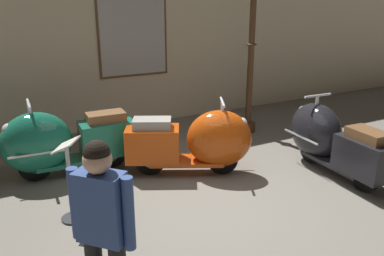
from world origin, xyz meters
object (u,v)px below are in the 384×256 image
(lamppost, at_px, (251,47))
(scooter_2, at_px, (329,139))
(scooter_0, at_px, (59,142))
(scooter_1, at_px, (199,141))
(visitor_0, at_px, (103,224))
(info_stanchion, at_px, (71,188))

(lamppost, bearing_deg, scooter_2, -89.87)
(scooter_2, bearing_deg, lamppost, 2.72)
(scooter_0, xyz_separation_m, scooter_2, (3.44, -1.61, -0.02))
(scooter_0, height_order, scooter_1, scooter_0)
(scooter_0, xyz_separation_m, lamppost, (3.43, 0.35, 1.06))
(scooter_2, xyz_separation_m, visitor_0, (-3.62, -1.31, 0.39))
(scooter_2, bearing_deg, scooter_1, 68.16)
(visitor_0, distance_m, info_stanchion, 1.74)
(scooter_2, relative_size, lamppost, 0.58)
(scooter_2, height_order, visitor_0, visitor_0)
(lamppost, bearing_deg, info_stanchion, -155.66)
(scooter_1, bearing_deg, visitor_0, -106.28)
(scooter_2, xyz_separation_m, info_stanchion, (-3.55, 0.36, -0.09))
(scooter_1, distance_m, info_stanchion, 1.90)
(scooter_0, bearing_deg, info_stanchion, 87.44)
(scooter_1, height_order, scooter_2, scooter_1)
(scooter_1, bearing_deg, info_stanchion, -140.98)
(scooter_0, distance_m, info_stanchion, 1.26)
(scooter_1, distance_m, visitor_0, 2.86)
(visitor_0, bearing_deg, info_stanchion, 44.95)
(visitor_0, relative_size, info_stanchion, 1.57)
(scooter_2, bearing_deg, info_stanchion, 86.86)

